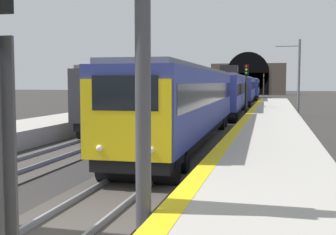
% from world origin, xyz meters
% --- Properties ---
extents(platform_right, '(112.00, 3.78, 0.90)m').
position_xyz_m(platform_right, '(0.00, -4.18, 0.45)').
color(platform_right, '#ADA89E').
rests_on(platform_right, ground_plane).
extents(platform_right_edge_strip, '(112.00, 0.50, 0.01)m').
position_xyz_m(platform_right_edge_strip, '(0.00, -2.54, 0.91)').
color(platform_right_edge_strip, yellow).
rests_on(platform_right_edge_strip, platform_right).
extents(train_main_approaching, '(82.23, 3.25, 4.83)m').
position_xyz_m(train_main_approaching, '(44.71, -0.00, 2.26)').
color(train_main_approaching, navy).
rests_on(train_main_approaching, ground_plane).
extents(train_adjacent_platform, '(38.73, 2.97, 5.03)m').
position_xyz_m(train_adjacent_platform, '(32.63, 4.85, 2.36)').
color(train_adjacent_platform, '#333338').
rests_on(train_adjacent_platform, ground_plane).
extents(railway_signal_mid, '(0.39, 0.38, 4.85)m').
position_xyz_m(railway_signal_mid, '(32.69, -1.78, 2.96)').
color(railway_signal_mid, '#38383D').
rests_on(railway_signal_mid, ground_plane).
extents(railway_signal_far, '(0.39, 0.38, 5.29)m').
position_xyz_m(railway_signal_far, '(96.57, -1.78, 3.20)').
color(railway_signal_far, '#38383D').
rests_on(railway_signal_far, ground_plane).
extents(tunnel_portal, '(2.83, 19.00, 10.95)m').
position_xyz_m(tunnel_portal, '(106.09, 2.43, 4.05)').
color(tunnel_portal, '#51473D').
rests_on(tunnel_portal, ground_plane).
extents(catenary_mast_far, '(0.22, 2.25, 7.12)m').
position_xyz_m(catenary_mast_far, '(33.79, -6.43, 3.67)').
color(catenary_mast_far, '#595B60').
rests_on(catenary_mast_far, ground_plane).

